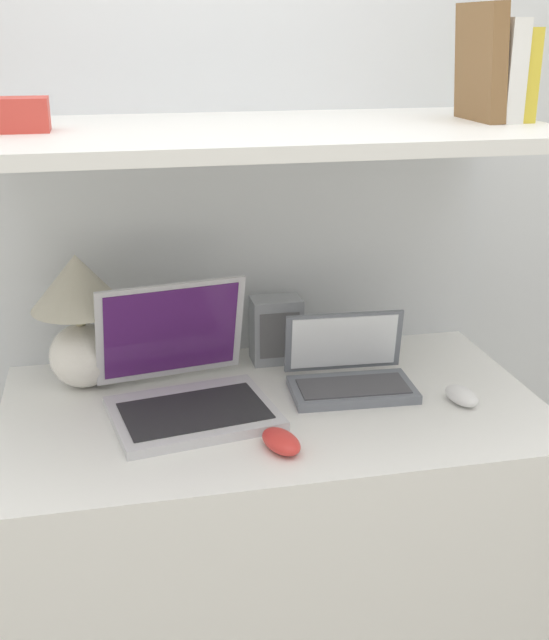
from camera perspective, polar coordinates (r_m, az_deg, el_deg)
wall_back at (r=1.95m, az=-2.51°, el=10.57°), size 6.00×0.05×2.40m
desk at (r=1.92m, az=-0.06°, el=-16.34°), size 1.14×0.65×0.77m
back_riser at (r=2.07m, az=-2.07°, el=-4.65°), size 1.14×0.04×1.31m
shelf at (r=1.63m, az=-0.62°, el=13.16°), size 1.14×0.58×0.03m
table_lamp at (r=1.79m, az=-13.70°, el=0.65°), size 0.20×0.20×0.30m
laptop_large at (r=1.69m, az=-6.33°, el=-4.65°), size 0.37×0.37×0.25m
laptop_small at (r=1.78m, az=5.36°, el=-3.81°), size 0.28×0.19×0.16m
computer_mouse at (r=1.53m, az=0.48°, el=-8.63°), size 0.09×0.12×0.04m
second_mouse at (r=1.76m, az=13.18°, el=-5.26°), size 0.07×0.10×0.04m
router_box at (r=1.91m, az=0.12°, el=-0.70°), size 0.12×0.08×0.16m
book_yellow at (r=1.80m, az=16.77°, el=16.40°), size 0.03×0.15×0.18m
book_white at (r=1.78m, az=15.69°, el=16.76°), size 0.04×0.17×0.20m
book_brown at (r=1.76m, az=14.43°, el=17.32°), size 0.05×0.17×0.23m
shelf_gadget at (r=1.59m, az=-17.52°, el=13.75°), size 0.10×0.08×0.06m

